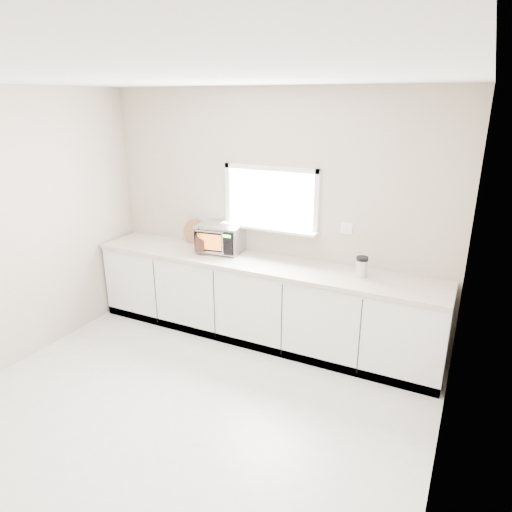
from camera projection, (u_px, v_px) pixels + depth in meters
The scene contains 8 objects.
ground at pixel (169, 428), 3.76m from camera, with size 4.00×4.00×0.00m, color beige.
back_wall at pixel (271, 215), 5.00m from camera, with size 4.00×0.17×2.70m.
cabinets at pixel (259, 302), 5.06m from camera, with size 3.92×0.60×0.88m, color silver.
countertop at pixel (259, 263), 4.90m from camera, with size 3.92×0.64×0.04m, color beige.
microwave at pixel (220, 237), 5.16m from camera, with size 0.53×0.44×0.31m.
knife_block at pixel (202, 241), 5.11m from camera, with size 0.15×0.24×0.32m.
cutting_board at pixel (194, 231), 5.47m from camera, with size 0.29×0.29×0.02m, color #915A38.
coffee_grinder at pixel (362, 267), 4.44m from camera, with size 0.13×0.13×0.21m.
Camera 1 is at (2.02, -2.45, 2.57)m, focal length 32.00 mm.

